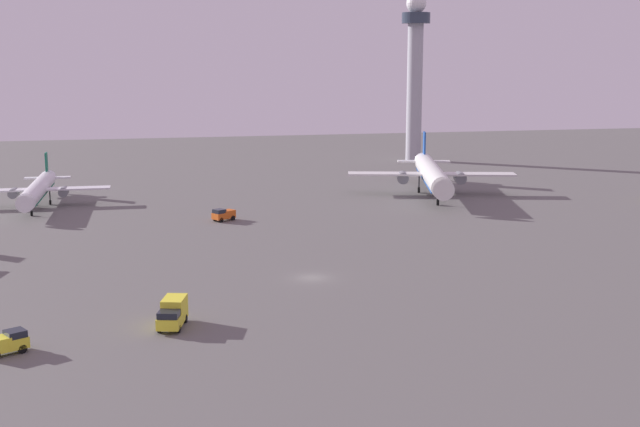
{
  "coord_description": "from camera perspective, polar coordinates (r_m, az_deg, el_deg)",
  "views": [
    {
      "loc": [
        -23.07,
        -104.3,
        28.71
      ],
      "look_at": [
        6.79,
        24.5,
        4.0
      ],
      "focal_mm": 46.29,
      "sensor_mm": 36.0,
      "label": 1
    }
  ],
  "objects": [
    {
      "name": "baggage_tractor",
      "position": [
        88.17,
        -20.85,
        -8.33
      ],
      "size": [
        4.57,
        3.7,
        2.25
      ],
      "rotation": [
        0.0,
        0.0,
        5.21
      ],
      "color": "yellow",
      "rests_on": "ground"
    },
    {
      "name": "airplane_terminal_side",
      "position": [
        179.44,
        7.72,
        2.74
      ],
      "size": [
        35.93,
        45.78,
        11.93
      ],
      "rotation": [
        0.0,
        0.0,
        2.88
      ],
      "color": "silver",
      "rests_on": "ground"
    },
    {
      "name": "control_tower",
      "position": [
        239.28,
        6.58,
        10.08
      ],
      "size": [
        8.0,
        8.0,
        47.06
      ],
      "color": "#A8A8B2",
      "rests_on": "ground"
    },
    {
      "name": "catering_truck",
      "position": [
        91.8,
        -10.14,
        -6.78
      ],
      "size": [
        3.79,
        6.07,
        3.05
      ],
      "rotation": [
        0.0,
        0.0,
        2.87
      ],
      "color": "yellow",
      "rests_on": "ground"
    },
    {
      "name": "airplane_far_stand",
      "position": [
        172.56,
        -18.89,
        1.6
      ],
      "size": [
        27.78,
        35.72,
        9.17
      ],
      "rotation": [
        0.0,
        0.0,
        3.11
      ],
      "color": "white",
      "rests_on": "ground"
    },
    {
      "name": "maintenance_van",
      "position": [
        149.97,
        -6.7,
        -0.07
      ],
      "size": [
        4.55,
        3.88,
        2.25
      ],
      "rotation": [
        0.0,
        0.0,
        2.14
      ],
      "color": "#D85919",
      "rests_on": "ground"
    },
    {
      "name": "ground_plane",
      "position": [
        110.61,
        -0.56,
        -4.46
      ],
      "size": [
        416.0,
        416.0,
        0.0
      ],
      "primitive_type": "plane",
      "color": "#605E5B"
    }
  ]
}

